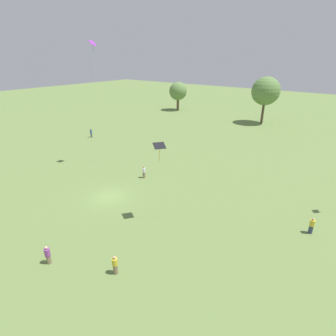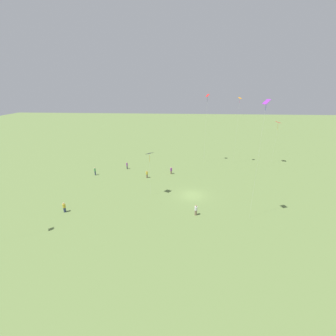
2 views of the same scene
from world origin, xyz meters
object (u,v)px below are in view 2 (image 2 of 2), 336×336
person_0 (127,165)px  kite_0 (278,123)px  person_5 (196,210)px  kite_3 (265,109)px  kite_4 (207,100)px  person_4 (95,171)px  person_1 (64,207)px  person_6 (171,171)px  kite_5 (239,104)px  person_3 (147,174)px  kite_2 (149,154)px

person_0 → kite_0: 38.35m
person_5 → kite_0: bearing=34.7°
kite_3 → kite_4: bearing=-140.2°
kite_0 → kite_3: kite_3 is taller
person_4 → person_5: (-21.92, 15.14, -0.08)m
person_1 → kite_4: 39.10m
person_0 → person_5: (-15.62, 19.47, -0.04)m
person_6 → kite_3: 26.48m
person_6 → kite_0: kite_0 is taller
person_4 → kite_0: size_ratio=0.17×
kite_5 → kite_0: bearing=9.6°
person_4 → kite_3: (-30.27, 15.16, 15.42)m
person_5 → kite_0: size_ratio=0.16×
person_3 → kite_4: kite_4 is taller
person_3 → person_4: person_4 is taller
person_6 → person_5: bearing=-143.8°
kite_5 → kite_3: bearing=-89.5°
kite_0 → kite_3: size_ratio=0.61×
person_6 → kite_5: (-15.74, -8.49, 14.18)m
kite_3 → person_1: bearing=-60.0°
person_6 → person_4: bearing=116.4°
kite_3 → kite_4: (4.93, -26.10, -0.59)m
person_0 → person_3: 7.61m
kite_2 → person_6: bearing=-115.1°
person_6 → kite_4: kite_4 is taller
person_4 → person_1: bearing=179.5°
person_1 → person_3: size_ratio=1.01×
person_5 → kite_0: 34.72m
person_5 → kite_5: (-10.96, -25.43, 14.15)m
person_5 → kite_5: kite_5 is taller
person_3 → kite_3: kite_3 is taller
person_3 → kite_4: 23.23m
person_3 → kite_4: bearing=-52.0°
person_5 → kite_3: kite_3 is taller
person_5 → kite_2: (8.06, -6.40, 7.02)m
person_4 → kite_4: 31.33m
kite_0 → person_5: bearing=-166.5°
person_5 → kite_4: (-3.41, -26.08, 14.91)m
person_5 → kite_5: size_ratio=0.11×
kite_0 → kite_3: (12.61, 26.02, 6.00)m
person_3 → person_6: (-5.20, -2.58, 0.01)m
kite_5 → person_1: bearing=-134.7°
person_0 → kite_0: size_ratio=0.16×
person_4 → person_6: bearing=-87.6°
kite_4 → kite_2: bearing=-13.2°
person_4 → person_6: (-17.14, -1.80, -0.10)m
person_0 → kite_2: 16.64m
person_1 → kite_5: size_ratio=0.10×
person_4 → kite_2: kite_2 is taller
person_3 → person_6: size_ratio=0.99×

